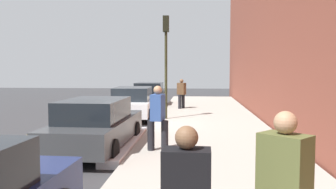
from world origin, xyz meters
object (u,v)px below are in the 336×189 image
Objects in this scene: parked_car_black at (149,94)px; pedestrian_brown_coat at (182,93)px; parked_car_charcoal at (96,125)px; pedestrian_blue_coat at (158,116)px; parked_car_white at (133,103)px; traffic_light_pole at (166,50)px.

parked_car_black is 3.07m from pedestrian_brown_coat.
parked_car_charcoal is 10.13m from pedestrian_brown_coat.
parked_car_white is at bearing 15.20° from pedestrian_blue_coat.
pedestrian_blue_coat is 6.59m from traffic_light_pole.
parked_car_charcoal and parked_car_black have the same top height.
traffic_light_pole is at bearing -117.30° from parked_car_white.
pedestrian_brown_coat is 4.75m from traffic_light_pole.
parked_car_black is 2.60× the size of pedestrian_brown_coat.
parked_car_white is at bearing 0.66° from parked_car_charcoal.
parked_car_charcoal is 12.14m from parked_car_black.
traffic_light_pole is at bearing -166.21° from parked_car_black.
traffic_light_pole is at bearing 172.82° from pedestrian_brown_coat.
pedestrian_blue_coat reaches higher than pedestrian_brown_coat.
pedestrian_blue_coat is (-12.64, -1.87, 0.34)m from parked_car_black.
parked_car_charcoal is 2.69× the size of pedestrian_blue_coat.
pedestrian_blue_coat is at bearing -177.29° from traffic_light_pole.
parked_car_white is at bearing 147.20° from pedestrian_brown_coat.
pedestrian_blue_coat is at bearing 178.72° from pedestrian_brown_coat.
pedestrian_blue_coat is at bearing -164.80° from parked_car_white.
pedestrian_blue_coat reaches higher than parked_car_white.
parked_car_white is 3.99m from pedestrian_brown_coat.
parked_car_charcoal is 1.07× the size of parked_car_white.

